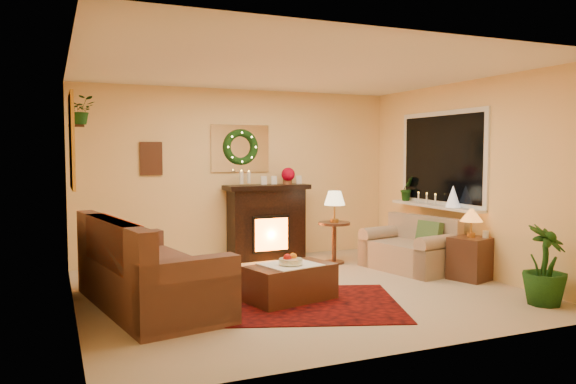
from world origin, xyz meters
name	(u,v)px	position (x,y,z in m)	size (l,w,h in m)	color
floor	(299,290)	(0.00, 0.00, 0.00)	(5.00, 5.00, 0.00)	beige
ceiling	(300,69)	(0.00, 0.00, 2.60)	(5.00, 5.00, 0.00)	white
wall_back	(240,174)	(0.00, 2.25, 1.30)	(5.00, 5.00, 0.00)	#EFD88C
wall_front	(414,194)	(0.00, -2.25, 1.30)	(5.00, 5.00, 0.00)	#EFD88C
wall_left	(72,186)	(-2.50, 0.00, 1.30)	(4.50, 4.50, 0.00)	#EFD88C
wall_right	(469,178)	(2.50, 0.00, 1.30)	(4.50, 4.50, 0.00)	#EFD88C
area_rug	(299,304)	(-0.26, -0.56, 0.01)	(2.13, 1.60, 0.01)	#55190F
sofa	(150,266)	(-1.74, -0.03, 0.43)	(0.98, 2.22, 0.96)	#512A17
red_throw	(147,262)	(-1.76, 0.13, 0.46)	(0.83, 1.35, 0.02)	#E7000B
fireplace	(267,223)	(0.36, 2.04, 0.55)	(1.17, 0.37, 1.07)	#361D10
poinsettia	(288,174)	(0.69, 1.98, 1.30)	(0.21, 0.21, 0.21)	#A6001A
mantel_candle_a	(241,178)	(-0.06, 2.01, 1.26)	(0.06, 0.06, 0.19)	white
mantel_candle_b	(249,177)	(0.07, 2.05, 1.26)	(0.06, 0.06, 0.17)	white
mantel_mirror	(240,148)	(0.00, 2.23, 1.70)	(0.92, 0.02, 0.72)	white
wreath	(241,147)	(0.00, 2.19, 1.72)	(0.55, 0.55, 0.11)	#194719
wall_art	(151,159)	(-1.35, 2.23, 1.55)	(0.32, 0.03, 0.48)	#381E11
gold_mirror	(72,142)	(-2.48, 0.30, 1.75)	(0.03, 0.84, 1.00)	gold
hanging_plant	(82,124)	(-2.34, 1.05, 1.97)	(0.33, 0.28, 0.36)	#194719
loveseat	(409,240)	(1.87, 0.46, 0.42)	(0.74, 1.28, 0.74)	tan
window_frame	(442,159)	(2.48, 0.55, 1.55)	(0.03, 1.86, 1.36)	white
window_glass	(441,159)	(2.47, 0.55, 1.55)	(0.02, 1.70, 1.22)	black
window_sill	(435,206)	(2.38, 0.55, 0.87)	(0.22, 1.86, 0.04)	white
mini_tree	(453,196)	(2.35, 0.14, 1.04)	(0.20, 0.20, 0.30)	white
sill_plant	(407,188)	(2.40, 1.27, 1.08)	(0.27, 0.22, 0.49)	#2D612B
side_table_round	(334,241)	(1.14, 1.30, 0.32)	(0.47, 0.47, 0.61)	#442A12
lamp_cream	(335,204)	(1.13, 1.27, 0.88)	(0.31, 0.31, 0.47)	beige
end_table_square	(471,259)	(2.26, -0.34, 0.27)	(0.45, 0.45, 0.55)	#412B18
lamp_tiffany	(471,222)	(2.27, -0.33, 0.74)	(0.29, 0.29, 0.42)	orange
coffee_table	(290,282)	(-0.29, -0.40, 0.21)	(0.95, 0.53, 0.40)	#462412
fruit_bowl	(291,261)	(-0.30, -0.44, 0.45)	(0.26, 0.26, 0.06)	#F3F6C5
floor_palm	(545,263)	(2.17, -1.61, 0.45)	(1.43, 1.43, 2.56)	#12360D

